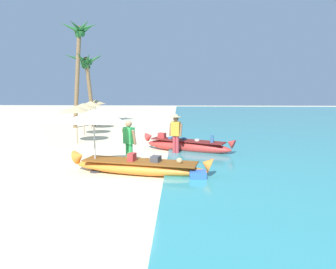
% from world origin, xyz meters
% --- Properties ---
extents(ground_plane, '(80.00, 80.00, 0.00)m').
position_xyz_m(ground_plane, '(0.00, 0.00, 0.00)').
color(ground_plane, beige).
extents(boat_orange_foreground, '(4.76, 1.71, 0.76)m').
position_xyz_m(boat_orange_foreground, '(0.76, -0.42, 0.26)').
color(boat_orange_foreground, orange).
rests_on(boat_orange_foreground, ground).
extents(boat_red_midground, '(4.00, 2.27, 0.85)m').
position_xyz_m(boat_red_midground, '(2.36, 3.14, 0.30)').
color(boat_red_midground, red).
rests_on(boat_red_midground, ground).
extents(person_vendor_hatted, '(0.58, 0.44, 1.74)m').
position_xyz_m(person_vendor_hatted, '(1.88, 2.54, 1.01)').
color(person_vendor_hatted, '#B2383D').
rests_on(person_vendor_hatted, ground).
extents(person_tourist_customer, '(0.56, 0.48, 1.68)m').
position_xyz_m(person_tourist_customer, '(0.29, 0.31, 0.95)').
color(person_tourist_customer, green).
rests_on(person_tourist_customer, ground).
extents(patio_umbrella_large, '(1.92, 1.92, 2.11)m').
position_xyz_m(patio_umbrella_large, '(-0.76, -0.20, 1.89)').
color(patio_umbrella_large, '#B7B7BC').
rests_on(patio_umbrella_large, ground).
extents(parasol_row_0, '(1.60, 1.60, 1.91)m').
position_xyz_m(parasol_row_0, '(-3.17, 5.23, 1.75)').
color(parasol_row_0, '#8E6B47').
rests_on(parasol_row_0, ground).
extents(parasol_row_1, '(1.60, 1.60, 1.91)m').
position_xyz_m(parasol_row_1, '(-3.63, 7.83, 1.75)').
color(parasol_row_1, '#8E6B47').
rests_on(parasol_row_1, ground).
extents(parasol_row_2, '(1.60, 1.60, 1.91)m').
position_xyz_m(parasol_row_2, '(-4.00, 10.63, 1.75)').
color(parasol_row_2, '#8E6B47').
rests_on(parasol_row_2, ground).
extents(parasol_row_3, '(1.60, 1.60, 1.91)m').
position_xyz_m(parasol_row_3, '(-4.44, 13.34, 1.75)').
color(parasol_row_3, '#8E6B47').
rests_on(parasol_row_3, ground).
extents(palm_tree_tall_inland, '(2.52, 2.68, 7.28)m').
position_xyz_m(palm_tree_tall_inland, '(-4.88, 11.42, 5.92)').
color(palm_tree_tall_inland, brown).
rests_on(palm_tree_tall_inland, ground).
extents(palm_tree_leaning_seaward, '(2.79, 2.60, 5.32)m').
position_xyz_m(palm_tree_leaning_seaward, '(-4.69, 12.19, 4.32)').
color(palm_tree_leaning_seaward, brown).
rests_on(palm_tree_leaning_seaward, ground).
extents(cooler_box, '(0.51, 0.39, 0.31)m').
position_xyz_m(cooler_box, '(2.59, -1.10, 0.16)').
color(cooler_box, blue).
rests_on(cooler_box, ground).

